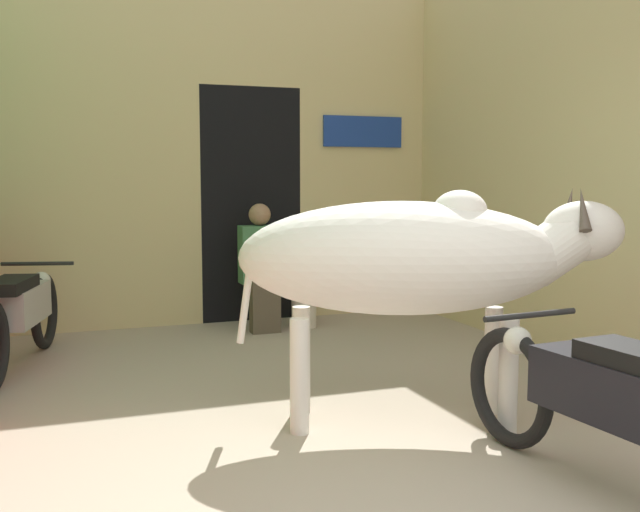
{
  "coord_description": "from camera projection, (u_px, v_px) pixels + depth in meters",
  "views": [
    {
      "loc": [
        -1.5,
        -2.28,
        1.46
      ],
      "look_at": [
        0.18,
        2.27,
        0.95
      ],
      "focal_mm": 42.0,
      "sensor_mm": 36.0,
      "label": 1
    }
  ],
  "objects": [
    {
      "name": "wall_back_with_doorway",
      "position": [
        217.0,
        172.0,
        7.64
      ],
      "size": [
        4.79,
        0.93,
        3.42
      ],
      "color": "#D1BC84",
      "rests_on": "ground_plane"
    },
    {
      "name": "wall_right_with_door",
      "position": [
        590.0,
        147.0,
        5.78
      ],
      "size": [
        0.22,
        5.04,
        3.42
      ],
      "color": "#D1BC84",
      "rests_on": "ground_plane"
    },
    {
      "name": "cow",
      "position": [
        416.0,
        259.0,
        4.36
      ],
      "size": [
        2.28,
        1.33,
        1.41
      ],
      "color": "silver",
      "rests_on": "ground_plane"
    },
    {
      "name": "motorcycle_near",
      "position": [
        607.0,
        402.0,
        3.41
      ],
      "size": [
        0.58,
        2.0,
        0.77
      ],
      "color": "black",
      "rests_on": "ground_plane"
    },
    {
      "name": "motorcycle_far",
      "position": [
        20.0,
        312.0,
        5.67
      ],
      "size": [
        0.71,
        1.97,
        0.76
      ],
      "color": "black",
      "rests_on": "ground_plane"
    },
    {
      "name": "shopkeeper_seated",
      "position": [
        261.0,
        265.0,
        7.09
      ],
      "size": [
        0.39,
        0.33,
        1.21
      ],
      "color": "brown",
      "rests_on": "ground_plane"
    },
    {
      "name": "plastic_stool",
      "position": [
        304.0,
        305.0,
        7.27
      ],
      "size": [
        0.35,
        0.35,
        0.4
      ],
      "color": "beige",
      "rests_on": "ground_plane"
    }
  ]
}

